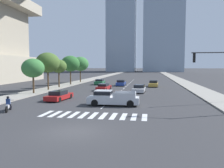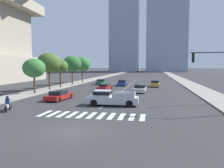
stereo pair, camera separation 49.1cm
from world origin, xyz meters
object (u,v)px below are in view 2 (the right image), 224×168
(traffic_signal_near, at_px, (220,68))
(sedan_red_1, at_px, (59,96))
(street_tree_nearest, at_px, (34,68))
(motorcycle_lead, at_px, (8,105))
(street_tree_second, at_px, (49,63))
(sedan_silver_5, at_px, (140,89))
(pickup_truck, at_px, (110,98))
(sedan_red_3, at_px, (105,87))
(sedan_blue_4, at_px, (123,83))
(street_tree_fourth, at_px, (72,64))
(sedan_gold_2, at_px, (155,84))
(street_tree_fifth, at_px, (82,64))
(sedan_green_0, at_px, (101,82))
(street_tree_third, at_px, (60,66))

(traffic_signal_near, bearing_deg, sedan_red_1, -16.33)
(sedan_red_1, bearing_deg, street_tree_nearest, 55.09)
(motorcycle_lead, distance_m, street_tree_second, 18.95)
(sedan_red_1, distance_m, sedan_silver_5, 14.12)
(motorcycle_lead, height_order, sedan_red_1, motorcycle_lead)
(sedan_silver_5, bearing_deg, pickup_truck, -7.41)
(pickup_truck, xyz_separation_m, sedan_red_3, (-3.89, 15.02, -0.25))
(sedan_blue_4, bearing_deg, pickup_truck, -175.45)
(traffic_signal_near, height_order, street_tree_fourth, street_tree_fourth)
(sedan_blue_4, bearing_deg, sedan_gold_2, -100.67)
(pickup_truck, relative_size, street_tree_fifth, 0.87)
(sedan_green_0, bearing_deg, motorcycle_lead, 174.92)
(sedan_silver_5, height_order, street_tree_third, street_tree_third)
(motorcycle_lead, relative_size, street_tree_fifth, 0.30)
(sedan_red_1, distance_m, traffic_signal_near, 18.99)
(motorcycle_lead, height_order, sedan_gold_2, motorcycle_lead)
(street_tree_second, relative_size, street_tree_third, 1.20)
(traffic_signal_near, distance_m, street_tree_fourth, 36.46)
(street_tree_fifth, bearing_deg, pickup_truck, -66.96)
(sedan_red_1, height_order, street_tree_nearest, street_tree_nearest)
(sedan_red_1, distance_m, sedan_red_3, 12.75)
(pickup_truck, distance_m, sedan_red_3, 15.52)
(sedan_silver_5, bearing_deg, sedan_red_1, -40.11)
(pickup_truck, height_order, street_tree_second, street_tree_second)
(sedan_blue_4, relative_size, street_tree_fourth, 0.67)
(sedan_blue_4, relative_size, traffic_signal_near, 0.75)
(sedan_red_1, distance_m, street_tree_second, 12.96)
(traffic_signal_near, bearing_deg, street_tree_second, -32.76)
(motorcycle_lead, distance_m, street_tree_nearest, 13.91)
(pickup_truck, relative_size, street_tree_second, 0.87)
(pickup_truck, relative_size, sedan_blue_4, 1.30)
(traffic_signal_near, bearing_deg, pickup_truck, -13.32)
(sedan_green_0, distance_m, street_tree_third, 11.73)
(sedan_red_1, bearing_deg, sedan_silver_5, -39.61)
(street_tree_nearest, relative_size, street_tree_fifth, 0.81)
(motorcycle_lead, height_order, street_tree_nearest, street_tree_nearest)
(sedan_red_1, xyz_separation_m, sedan_red_3, (3.34, 12.30, -0.01))
(sedan_green_0, xyz_separation_m, street_tree_nearest, (-6.31, -19.19, 3.44))
(street_tree_nearest, relative_size, street_tree_fourth, 0.82)
(sedan_gold_2, relative_size, street_tree_second, 0.67)
(traffic_signal_near, xyz_separation_m, street_tree_third, (-24.29, 20.49, 0.15))
(sedan_green_0, height_order, traffic_signal_near, traffic_signal_near)
(motorcycle_lead, relative_size, street_tree_fourth, 0.31)
(motorcycle_lead, bearing_deg, pickup_truck, -83.09)
(sedan_blue_4, bearing_deg, sedan_silver_5, -159.10)
(sedan_silver_5, bearing_deg, motorcycle_lead, -29.94)
(motorcycle_lead, height_order, sedan_red_3, motorcycle_lead)
(street_tree_third, bearing_deg, sedan_blue_4, 30.29)
(sedan_silver_5, bearing_deg, sedan_gold_2, 170.47)
(sedan_blue_4, relative_size, street_tree_fifth, 0.67)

